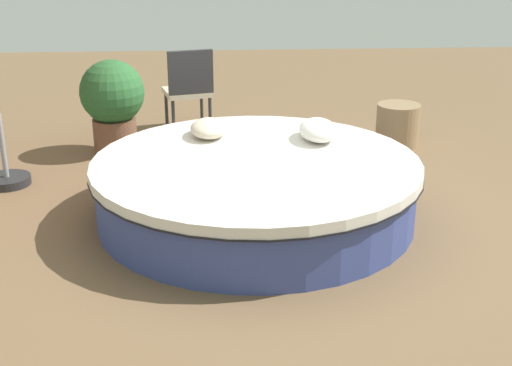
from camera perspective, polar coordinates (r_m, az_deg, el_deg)
The scene contains 7 objects.
ground_plane at distance 5.89m, azimuth -0.00°, elevation -2.81°, with size 16.00×16.00×0.00m, color brown.
round_bed at distance 5.79m, azimuth -0.00°, elevation -0.41°, with size 2.73×2.73×0.52m.
throw_pillow_0 at distance 6.23m, azimuth 5.15°, elevation 4.38°, with size 0.54×0.34×0.18m, color white.
throw_pillow_1 at distance 6.32m, azimuth -3.89°, elevation 4.53°, with size 0.48×0.34×0.16m, color beige.
patio_chair at distance 8.19m, azimuth -5.55°, elevation 8.06°, with size 0.61×0.63×0.98m.
planter at distance 7.53m, azimuth -11.71°, elevation 6.63°, with size 0.68×0.68×1.00m.
side_table at distance 7.87m, azimuth 11.59°, elevation 4.72°, with size 0.48×0.48×0.46m, color #997A56.
Camera 1 is at (-5.38, 0.33, 2.37)m, focal length 48.60 mm.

